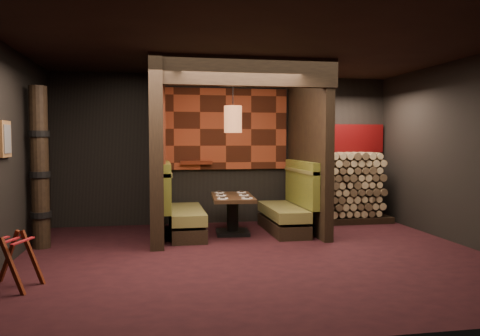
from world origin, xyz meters
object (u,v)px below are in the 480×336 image
(booth_bench_left, at_px, (180,212))
(totem_column, at_px, (40,169))
(luggage_rack, at_px, (10,259))
(firewood_stack, at_px, (345,188))
(pendant_lamp, at_px, (233,119))
(booth_bench_right, at_px, (289,209))
(dining_table, at_px, (233,209))

(booth_bench_left, xyz_separation_m, totem_column, (-2.09, -0.55, 0.79))
(booth_bench_left, xyz_separation_m, luggage_rack, (-1.96, -2.52, -0.08))
(totem_column, distance_m, firewood_stack, 5.50)
(booth_bench_left, height_order, pendant_lamp, pendant_lamp)
(booth_bench_right, distance_m, luggage_rack, 4.60)
(booth_bench_right, height_order, dining_table, booth_bench_right)
(pendant_lamp, height_order, luggage_rack, pendant_lamp)
(booth_bench_left, bearing_deg, dining_table, -4.06)
(booth_bench_left, distance_m, totem_column, 2.30)
(totem_column, relative_size, firewood_stack, 1.39)
(pendant_lamp, xyz_separation_m, luggage_rack, (-2.84, -2.41, -1.64))
(booth_bench_right, relative_size, dining_table, 1.23)
(dining_table, relative_size, luggage_rack, 1.89)
(dining_table, bearing_deg, luggage_rack, -139.18)
(totem_column, bearing_deg, dining_table, 9.31)
(dining_table, relative_size, totem_column, 0.54)
(booth_bench_right, distance_m, totem_column, 4.10)
(booth_bench_right, bearing_deg, pendant_lamp, -173.62)
(booth_bench_right, xyz_separation_m, totem_column, (-3.98, -0.55, 0.79))
(booth_bench_left, xyz_separation_m, firewood_stack, (3.25, 0.70, 0.28))
(luggage_rack, bearing_deg, booth_bench_right, 33.18)
(luggage_rack, xyz_separation_m, firewood_stack, (5.21, 3.22, 0.36))
(booth_bench_left, relative_size, luggage_rack, 2.32)
(booth_bench_right, height_order, luggage_rack, booth_bench_right)
(pendant_lamp, relative_size, luggage_rack, 1.62)
(booth_bench_right, relative_size, pendant_lamp, 1.43)
(booth_bench_left, bearing_deg, pendant_lamp, -7.26)
(pendant_lamp, distance_m, totem_column, 3.10)
(totem_column, bearing_deg, luggage_rack, -86.25)
(booth_bench_right, height_order, pendant_lamp, pendant_lamp)
(booth_bench_right, xyz_separation_m, firewood_stack, (1.35, 0.70, 0.28))
(luggage_rack, xyz_separation_m, totem_column, (-0.13, 1.97, 0.87))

